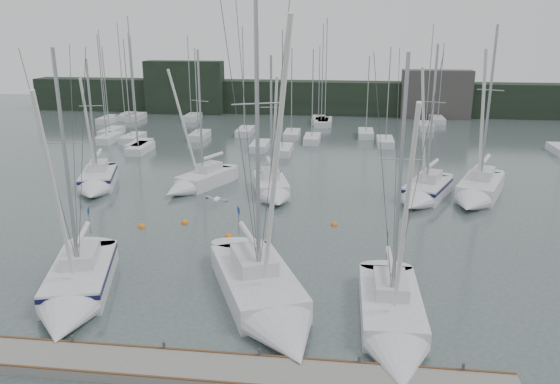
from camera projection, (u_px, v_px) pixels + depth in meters
The scene contains 19 objects.
ground at pixel (232, 311), 26.29m from camera, with size 160.00×160.00×0.00m, color #42514E.
dock at pixel (206, 370), 21.49m from camera, with size 24.00×2.00×0.40m, color slate.
far_treeline at pixel (314, 98), 84.39m from camera, with size 90.00×4.00×5.00m, color black.
far_building_left at pixel (185, 87), 84.41m from camera, with size 12.00×3.00×8.00m, color black.
far_building_right at pixel (436, 94), 80.08m from camera, with size 10.00×3.00×7.00m, color #423F3D.
mast_forest at pixel (256, 131), 68.86m from camera, with size 58.55×27.67×14.27m.
sailboat_near_left at pixel (75, 292), 26.93m from camera, with size 5.48×9.99×13.26m.
sailboat_near_center at pixel (269, 305), 25.71m from camera, with size 7.50×11.49×16.72m.
sailboat_near_right at pixel (394, 329), 23.84m from camera, with size 2.86×9.83×13.16m.
sailboat_mid_a at pixel (96, 183), 45.54m from camera, with size 4.87×8.35×11.50m.
sailboat_mid_b at pixel (195, 183), 45.67m from camera, with size 5.37×8.00×12.16m.
sailboat_mid_c at pixel (273, 191), 43.39m from camera, with size 4.19×7.38×11.82m.
sailboat_mid_d at pixel (422, 194), 42.57m from camera, with size 5.53×8.22×12.79m.
sailboat_mid_e at pixel (477, 193), 42.61m from camera, with size 5.91×9.37×14.19m.
buoy_a at pixel (228, 237), 35.53m from camera, with size 0.50×0.50×0.50m, color orange.
buoy_b at pixel (334, 225), 37.69m from camera, with size 0.50×0.50×0.50m, color orange.
buoy_c at pixel (142, 227), 37.27m from camera, with size 0.51×0.51×0.51m, color orange.
seagull at pixel (216, 199), 22.02m from camera, with size 0.95×0.49×0.19m.
buoy_d at pixel (185, 223), 38.02m from camera, with size 0.52×0.52×0.52m, color orange.
Camera 1 is at (5.19, -22.98, 13.21)m, focal length 35.00 mm.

